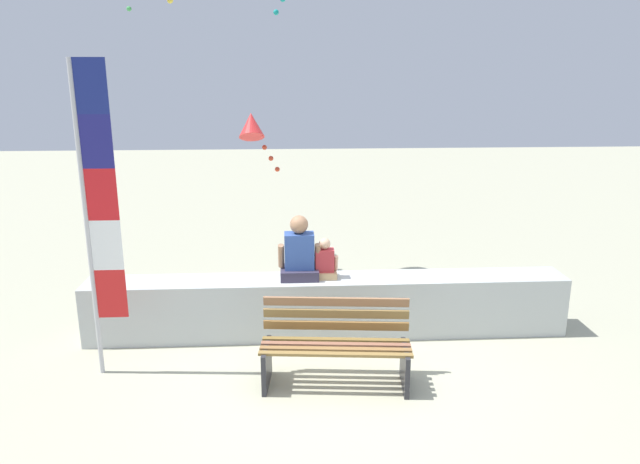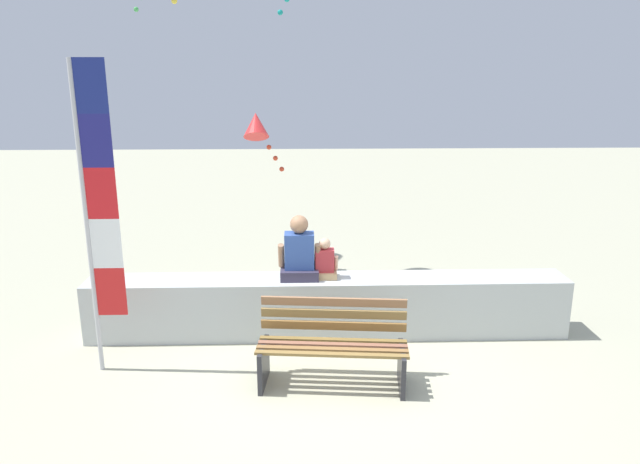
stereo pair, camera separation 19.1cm
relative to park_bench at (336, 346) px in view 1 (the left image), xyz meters
The scene contains 7 objects.
ground_plane 0.44m from the park_bench, 88.96° to the left, with size 40.00×40.00×0.00m, color #B2B094.
seawall_ledge 1.22m from the park_bench, 89.87° to the left, with size 6.02×0.56×0.75m, color #B7BDBA.
park_bench is the anchor object (origin of this frame).
person_adult 1.45m from the park_bench, 105.70° to the left, with size 0.53×0.39×0.80m.
person_child 1.36m from the park_bench, 91.69° to the left, with size 0.34×0.25×0.51m.
flag_banner 2.90m from the park_bench, behind, with size 0.37×0.05×3.38m.
kite_red 4.40m from the park_bench, 105.28° to the left, with size 0.66×0.57×1.03m.
Camera 1 is at (-0.51, -5.81, 3.23)m, focal length 32.75 mm.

